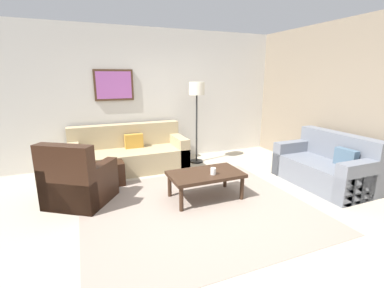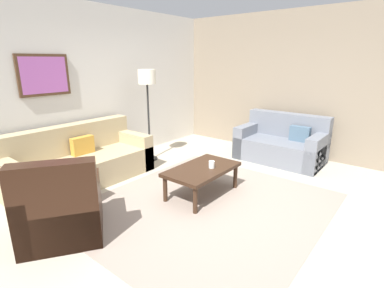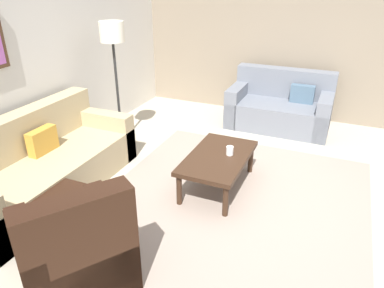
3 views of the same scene
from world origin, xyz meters
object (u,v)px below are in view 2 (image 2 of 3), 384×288
Objects in this scene: couch_main at (78,163)px; cup at (212,165)px; coffee_table at (202,171)px; framed_artwork at (44,75)px; armchair_leather at (61,213)px; lamp_standing at (147,86)px; couch_loveseat at (282,145)px; ottoman at (70,190)px.

couch_main is 22.19× the size of cup.
framed_artwork is at bearing 113.64° from coffee_table.
framed_artwork is at bearing 64.70° from armchair_leather.
armchair_leather reaches higher than coffee_table.
armchair_leather reaches higher than couch_main.
couch_main is at bearing 53.56° from armchair_leather.
lamp_standing reaches higher than armchair_leather.
coffee_table is 11.01× the size of cup.
cup is 0.06× the size of lamp_standing.
armchair_leather is 2.34m from framed_artwork.
framed_artwork is (-1.06, 2.36, 1.19)m from cup.
armchair_leather is at bearing -153.68° from lamp_standing.
armchair_leather is (-3.99, 0.81, 0.01)m from couch_loveseat.
coffee_table is 1.43× the size of framed_artwork.
coffee_table is at bearing -16.20° from armchair_leather.
couch_loveseat reaches higher than coffee_table.
armchair_leather is 2.89m from lamp_standing.
framed_artwork is at bearing 114.15° from cup.
couch_main is 1.82m from lamp_standing.
couch_main is 1.62m from armchair_leather.
coffee_table is at bearing -42.11° from ottoman.
lamp_standing is (0.59, 1.71, 1.05)m from coffee_table.
cup is at bearing -18.67° from armchair_leather.
cup is (-2.12, 0.18, 0.16)m from couch_loveseat.
couch_loveseat is 2.80× the size of ottoman.
framed_artwork is at bearing 109.18° from couch_main.
ottoman is (-3.53, 1.50, -0.10)m from couch_loveseat.
couch_loveseat is at bearing -38.67° from framed_artwork.
coffee_table reaches higher than ottoman.
ottoman is 0.73× the size of framed_artwork.
couch_main and couch_loveseat have the same top height.
framed_artwork is (-0.99, 2.25, 1.29)m from coffee_table.
couch_main is 3.70m from couch_loveseat.
couch_loveseat is 1.41× the size of armchair_leather.
couch_loveseat is 4.08m from armchair_leather.
armchair_leather is 1.88m from coffee_table.
ottoman is at bearing 137.89° from coffee_table.
couch_main is at bearing -70.82° from framed_artwork.
couch_main reaches higher than cup.
couch_main is 1.41× the size of couch_loveseat.
couch_loveseat is 15.70× the size of cup.
couch_loveseat is at bearing -7.56° from coffee_table.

